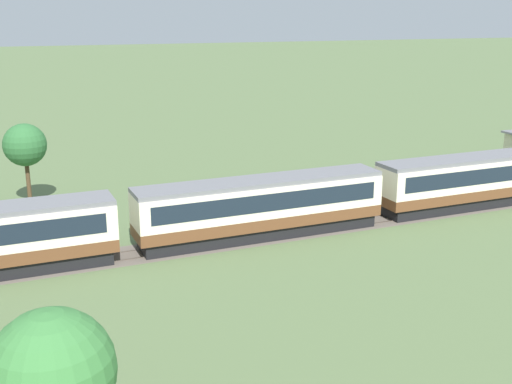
% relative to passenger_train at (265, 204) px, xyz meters
% --- Properties ---
extents(ground_plane, '(600.00, 600.00, 0.00)m').
position_rel_passenger_train_xyz_m(ground_plane, '(21.96, -0.06, -2.31)').
color(ground_plane, '#566B42').
extents(passenger_train, '(94.15, 3.12, 4.16)m').
position_rel_passenger_train_xyz_m(passenger_train, '(0.00, 0.00, 0.00)').
color(passenger_train, brown).
rests_on(passenger_train, ground_plane).
extents(railway_track, '(148.44, 3.60, 0.04)m').
position_rel_passenger_train_xyz_m(railway_track, '(9.32, 0.00, -2.30)').
color(railway_track, '#665B51').
rests_on(railway_track, ground_plane).
extents(yard_tree_0, '(3.39, 3.39, 6.79)m').
position_rel_passenger_train_xyz_m(yard_tree_0, '(-14.54, 13.99, 2.75)').
color(yard_tree_0, '#4C3823').
rests_on(yard_tree_0, ground_plane).
extents(yard_tree_1, '(4.10, 4.10, 6.19)m').
position_rel_passenger_train_xyz_m(yard_tree_1, '(-16.19, -19.84, 1.82)').
color(yard_tree_1, '#4C3823').
rests_on(yard_tree_1, ground_plane).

